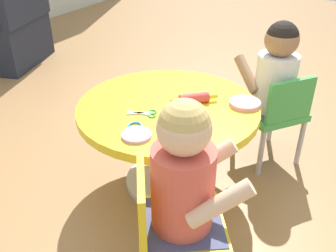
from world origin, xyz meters
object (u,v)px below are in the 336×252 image
(armchair_dark, at_px, (1,29))
(child_chair_right, at_px, (275,113))
(rolling_pin, at_px, (194,98))
(craft_table, at_px, (168,126))
(seated_child_left, at_px, (185,173))
(craft_scissors, at_px, (146,114))
(seated_child_right, at_px, (276,71))
(child_chair_left, at_px, (172,225))

(armchair_dark, bearing_deg, child_chair_right, -97.93)
(armchair_dark, xyz_separation_m, rolling_pin, (-0.74, -2.25, 0.18))
(craft_table, distance_m, seated_child_left, 0.63)
(seated_child_left, height_order, craft_scissors, seated_child_left)
(seated_child_right, bearing_deg, child_chair_left, 176.33)
(craft_table, height_order, craft_scissors, craft_scissors)
(seated_child_left, xyz_separation_m, child_chair_right, (0.96, -0.06, -0.23))
(seated_child_right, distance_m, armchair_dark, 2.55)
(rolling_pin, bearing_deg, child_chair_left, -160.92)
(seated_child_right, distance_m, rolling_pin, 0.49)
(seated_child_left, height_order, child_chair_right, seated_child_left)
(craft_scissors, bearing_deg, seated_child_left, -134.87)
(child_chair_left, distance_m, craft_scissors, 0.55)
(child_chair_left, distance_m, armchair_dark, 2.80)
(child_chair_left, xyz_separation_m, rolling_pin, (0.60, 0.21, 0.18))
(craft_table, xyz_separation_m, armchair_dark, (0.81, 2.15, -0.04))
(craft_table, relative_size, armchair_dark, 0.95)
(craft_table, bearing_deg, rolling_pin, -52.58)
(child_chair_right, relative_size, rolling_pin, 2.92)
(armchair_dark, relative_size, rolling_pin, 4.92)
(armchair_dark, bearing_deg, craft_table, -110.69)
(seated_child_left, xyz_separation_m, armchair_dark, (1.32, 2.49, -0.22))
(child_chair_left, relative_size, child_chair_right, 1.00)
(rolling_pin, bearing_deg, craft_scissors, 145.20)
(seated_child_left, relative_size, armchair_dark, 0.57)
(seated_child_left, relative_size, rolling_pin, 2.78)
(craft_table, xyz_separation_m, craft_scissors, (-0.13, 0.04, 0.12))
(seated_child_right, height_order, craft_scissors, seated_child_right)
(rolling_pin, bearing_deg, child_chair_right, -38.52)
(child_chair_left, xyz_separation_m, seated_child_right, (1.01, -0.06, 0.23))
(child_chair_right, bearing_deg, child_chair_left, 174.41)
(rolling_pin, height_order, craft_scissors, rolling_pin)
(craft_scissors, bearing_deg, craft_table, -18.20)
(armchair_dark, relative_size, craft_scissors, 6.33)
(craft_table, xyz_separation_m, seated_child_left, (-0.50, -0.34, 0.19))
(seated_child_right, xyz_separation_m, armchair_dark, (0.33, 2.52, -0.22))
(armchair_dark, bearing_deg, rolling_pin, -108.15)
(craft_table, height_order, armchair_dark, armchair_dark)
(rolling_pin, bearing_deg, seated_child_left, -157.39)
(child_chair_left, relative_size, rolling_pin, 2.92)
(armchair_dark, height_order, craft_scissors, armchair_dark)
(child_chair_left, relative_size, armchair_dark, 0.59)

